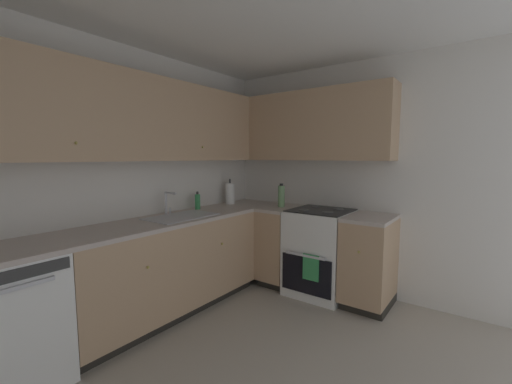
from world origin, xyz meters
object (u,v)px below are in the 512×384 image
(dishwasher, at_px, (5,323))
(oven_range, at_px, (320,251))
(soap_bottle, at_px, (198,201))
(paper_towel_roll, at_px, (230,193))
(oil_bottle, at_px, (281,196))

(dishwasher, bearing_deg, oven_range, -20.66)
(oven_range, xyz_separation_m, soap_bottle, (-0.71, 1.14, 0.53))
(oven_range, height_order, paper_towel_roll, paper_towel_roll)
(soap_bottle, bearing_deg, oven_range, -58.05)
(dishwasher, relative_size, paper_towel_roll, 2.75)
(soap_bottle, bearing_deg, dishwasher, -174.38)
(oven_range, relative_size, paper_towel_roll, 3.34)
(dishwasher, xyz_separation_m, oven_range, (2.55, -0.96, 0.02))
(dishwasher, bearing_deg, oil_bottle, -10.53)
(dishwasher, distance_m, soap_bottle, 1.93)
(oven_range, distance_m, oil_bottle, 0.75)
(dishwasher, height_order, paper_towel_roll, paper_towel_roll)
(dishwasher, height_order, soap_bottle, soap_bottle)
(dishwasher, bearing_deg, soap_bottle, 5.62)
(dishwasher, relative_size, oven_range, 0.82)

